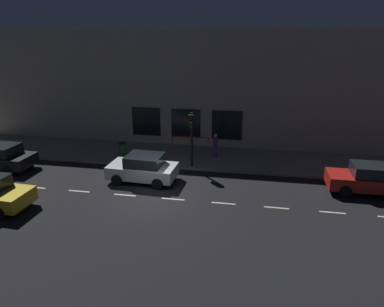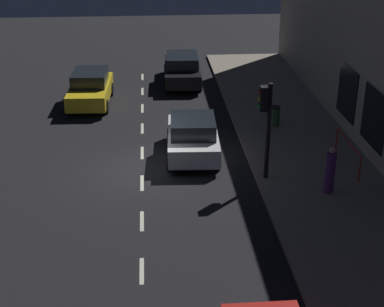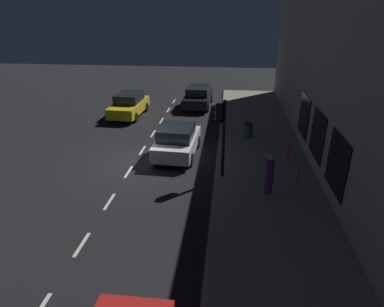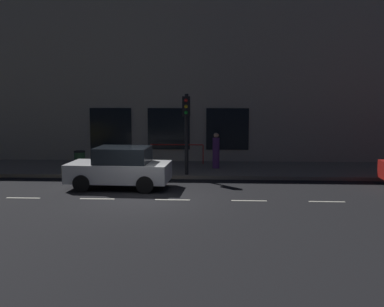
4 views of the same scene
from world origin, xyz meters
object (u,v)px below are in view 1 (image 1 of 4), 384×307
(pedestrian_0, at_px, (215,146))
(parked_car_3, at_px, (370,179))
(traffic_light, at_px, (191,131))
(trash_bin, at_px, (123,149))
(parked_car_2, at_px, (143,168))

(pedestrian_0, bearing_deg, parked_car_3, 33.76)
(parked_car_3, height_order, pedestrian_0, pedestrian_0)
(traffic_light, distance_m, trash_bin, 5.56)
(traffic_light, bearing_deg, trash_bin, 74.06)
(traffic_light, distance_m, parked_car_2, 3.69)
(parked_car_2, relative_size, trash_bin, 4.72)
(parked_car_2, bearing_deg, trash_bin, 38.30)
(parked_car_3, bearing_deg, pedestrian_0, 67.39)
(traffic_light, height_order, trash_bin, traffic_light)
(traffic_light, xyz_separation_m, pedestrian_0, (1.98, -1.24, -1.52))
(trash_bin, bearing_deg, parked_car_3, -101.50)
(traffic_light, bearing_deg, parked_car_3, -99.18)
(parked_car_2, distance_m, pedestrian_0, 5.59)
(parked_car_2, bearing_deg, traffic_light, -43.67)
(traffic_light, height_order, parked_car_2, traffic_light)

